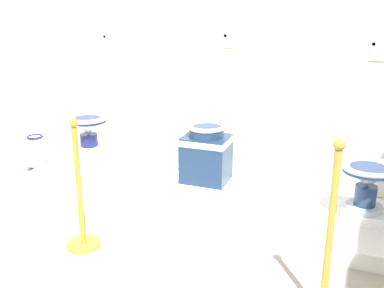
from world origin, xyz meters
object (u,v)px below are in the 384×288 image
object	(u,v)px
antique_toilet_pale_glazed	(88,128)
plinth_block_broad_patterned	(206,189)
antique_toilet_broad_patterned	(206,152)
antique_toilet_leftmost	(368,178)
plinth_block_leftmost	(363,214)
info_placard_third	(379,50)
stanchion_post_near_right	(326,270)
plinth_block_pale_glazed	(91,164)
info_placard_first	(108,40)
info_placard_second	(229,40)
decorative_vase_corner	(37,156)
stanchion_post_near_left	(81,209)

from	to	relation	value
antique_toilet_pale_glazed	plinth_block_broad_patterned	xyz separation A→B (m)	(1.16, -0.08, -0.38)
plinth_block_broad_patterned	antique_toilet_broad_patterned	xyz separation A→B (m)	(0.00, 0.00, 0.32)
antique_toilet_broad_patterned	antique_toilet_leftmost	world-z (taller)	antique_toilet_broad_patterned
plinth_block_leftmost	info_placard_third	bearing A→B (deg)	92.43
info_placard_third	stanchion_post_near_right	bearing A→B (deg)	-96.01
plinth_block_pale_glazed	antique_toilet_pale_glazed	xyz separation A→B (m)	(0.00, 0.00, 0.34)
plinth_block_broad_patterned	info_placard_first	xyz separation A→B (m)	(-1.16, 0.51, 1.13)
plinth_block_broad_patterned	info_placard_first	bearing A→B (deg)	156.24
info_placard_second	decorative_vase_corner	xyz separation A→B (m)	(-1.94, -0.25, -1.20)
antique_toilet_broad_patterned	stanchion_post_near_right	xyz separation A→B (m)	(1.05, -1.02, -0.23)
antique_toilet_pale_glazed	info_placard_first	size ratio (longest dim) A/B	3.20
info_placard_second	stanchion_post_near_left	xyz separation A→B (m)	(-0.65, -1.37, -1.07)
plinth_block_pale_glazed	plinth_block_leftmost	size ratio (longest dim) A/B	1.21
plinth_block_leftmost	antique_toilet_leftmost	distance (m)	0.29
info_placard_third	stanchion_post_near_left	size ratio (longest dim) A/B	0.16
decorative_vase_corner	antique_toilet_broad_patterned	bearing A→B (deg)	-7.64
stanchion_post_near_right	stanchion_post_near_left	bearing A→B (deg)	174.41
plinth_block_pale_glazed	info_placard_second	distance (m)	1.68
plinth_block_pale_glazed	info_placard_second	bearing A→B (deg)	20.30
info_placard_first	plinth_block_pale_glazed	bearing A→B (deg)	-89.49
plinth_block_pale_glazed	decorative_vase_corner	xyz separation A→B (m)	(-0.77, 0.18, -0.08)
info_placard_first	stanchion_post_near_right	distance (m)	2.89
antique_toilet_pale_glazed	decorative_vase_corner	distance (m)	0.89
antique_toilet_broad_patterned	stanchion_post_near_right	size ratio (longest dim) A/B	0.45
plinth_block_broad_patterned	plinth_block_leftmost	bearing A→B (deg)	2.45
plinth_block_broad_patterned	antique_toilet_broad_patterned	bearing A→B (deg)	0.00
info_placard_second	stanchion_post_near_left	size ratio (longest dim) A/B	0.13
antique_toilet_pale_glazed	antique_toilet_leftmost	world-z (taller)	antique_toilet_pale_glazed
antique_toilet_broad_patterned	info_placard_second	size ratio (longest dim) A/B	3.87
plinth_block_pale_glazed	plinth_block_broad_patterned	world-z (taller)	plinth_block_pale_glazed
antique_toilet_leftmost	plinth_block_pale_glazed	bearing A→B (deg)	179.40
antique_toilet_broad_patterned	info_placard_second	bearing A→B (deg)	88.25
plinth_block_pale_glazed	info_placard_third	world-z (taller)	info_placard_third
info_placard_third	decorative_vase_corner	xyz separation A→B (m)	(-3.14, -0.25, -1.17)
plinth_block_pale_glazed	info_placard_third	size ratio (longest dim) A/B	2.47
info_placard_second	decorative_vase_corner	world-z (taller)	info_placard_second
plinth_block_leftmost	antique_toilet_leftmost	bearing A→B (deg)	0.00
plinth_block_broad_patterned	antique_toilet_broad_patterned	world-z (taller)	antique_toilet_broad_patterned
decorative_vase_corner	antique_toilet_pale_glazed	bearing A→B (deg)	-13.26
info_placard_first	stanchion_post_near_right	bearing A→B (deg)	-34.68
antique_toilet_broad_patterned	decorative_vase_corner	size ratio (longest dim) A/B	1.26
antique_toilet_leftmost	plinth_block_leftmost	bearing A→B (deg)	180.00
info_placard_first	info_placard_second	distance (m)	1.18
antique_toilet_leftmost	info_placard_first	size ratio (longest dim) A/B	3.51
info_placard_second	stanchion_post_near_right	xyz separation A→B (m)	(1.04, -1.53, -1.07)
antique_toilet_pale_glazed	info_placard_third	bearing A→B (deg)	10.39
decorative_vase_corner	stanchion_post_near_left	xyz separation A→B (m)	(1.29, -1.11, 0.13)
antique_toilet_broad_patterned	decorative_vase_corner	world-z (taller)	antique_toilet_broad_patterned
antique_toilet_pale_glazed	plinth_block_broad_patterned	size ratio (longest dim) A/B	0.90
antique_toilet_pale_glazed	decorative_vase_corner	size ratio (longest dim) A/B	0.95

